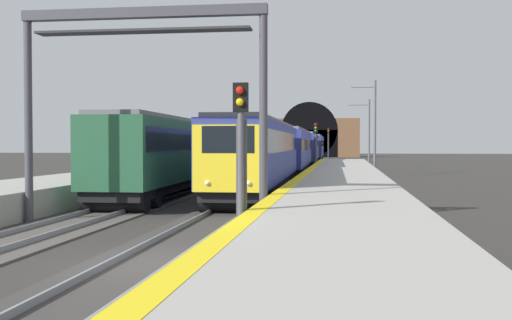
# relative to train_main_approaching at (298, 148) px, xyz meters

# --- Properties ---
(ground_plane) EXTENTS (320.00, 320.00, 0.00)m
(ground_plane) POSITION_rel_train_main_approaching_xyz_m (-48.46, 0.00, -2.29)
(ground_plane) COLOR #302D2B
(platform_right) EXTENTS (112.00, 4.75, 1.07)m
(platform_right) POSITION_rel_train_main_approaching_xyz_m (-48.46, -4.38, -1.76)
(platform_right) COLOR #9E9B93
(platform_right) RESTS_ON ground_plane
(platform_right_edge_strip) EXTENTS (112.00, 0.50, 0.01)m
(platform_right_edge_strip) POSITION_rel_train_main_approaching_xyz_m (-48.46, -2.25, -1.22)
(platform_right_edge_strip) COLOR yellow
(platform_right_edge_strip) RESTS_ON platform_right
(track_main_line) EXTENTS (160.00, 3.02, 0.21)m
(track_main_line) POSITION_rel_train_main_approaching_xyz_m (-48.46, 0.00, -2.25)
(track_main_line) COLOR #383533
(track_main_line) RESTS_ON ground_plane
(train_main_approaching) EXTENTS (78.69, 3.19, 4.01)m
(train_main_approaching) POSITION_rel_train_main_approaching_xyz_m (0.00, 0.00, 0.00)
(train_main_approaching) COLOR navy
(train_main_approaching) RESTS_ON ground_plane
(train_adjacent_platform) EXTENTS (61.58, 3.41, 4.12)m
(train_adjacent_platform) POSITION_rel_train_main_approaching_xyz_m (-8.58, 4.80, 0.06)
(train_adjacent_platform) COLOR #235638
(train_adjacent_platform) RESTS_ON ground_plane
(railway_signal_near) EXTENTS (0.39, 0.38, 4.36)m
(railway_signal_near) POSITION_rel_train_main_approaching_xyz_m (-46.35, -1.85, 0.30)
(railway_signal_near) COLOR #4C4C54
(railway_signal_near) RESTS_ON ground_plane
(railway_signal_mid) EXTENTS (0.39, 0.38, 4.78)m
(railway_signal_mid) POSITION_rel_train_main_approaching_xyz_m (-2.73, -1.85, 0.62)
(railway_signal_mid) COLOR #4C4C54
(railway_signal_mid) RESTS_ON ground_plane
(railway_signal_far) EXTENTS (0.39, 0.38, 5.49)m
(railway_signal_far) POSITION_rel_train_main_approaching_xyz_m (48.12, -1.85, 0.91)
(railway_signal_far) COLOR #38383D
(railway_signal_far) RESTS_ON ground_plane
(overhead_signal_gantry) EXTENTS (0.70, 8.69, 7.47)m
(overhead_signal_gantry) POSITION_rel_train_main_approaching_xyz_m (-41.41, 2.40, 3.32)
(overhead_signal_gantry) COLOR #3F3F47
(overhead_signal_gantry) RESTS_ON ground_plane
(tunnel_portal) EXTENTS (2.44, 20.30, 11.37)m
(tunnel_portal) POSITION_rel_train_main_approaching_xyz_m (65.30, 2.40, 1.69)
(tunnel_portal) COLOR brown
(tunnel_portal) RESTS_ON ground_plane
(catenary_mast_near) EXTENTS (0.22, 2.15, 8.24)m
(catenary_mast_near) POSITION_rel_train_main_approaching_xyz_m (-7.57, -7.12, 1.94)
(catenary_mast_near) COLOR #595B60
(catenary_mast_near) RESTS_ON ground_plane
(catenary_mast_far) EXTENTS (0.22, 2.33, 7.47)m
(catenary_mast_far) POSITION_rel_train_main_approaching_xyz_m (4.73, -7.11, 1.56)
(catenary_mast_far) COLOR #595B60
(catenary_mast_far) RESTS_ON ground_plane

